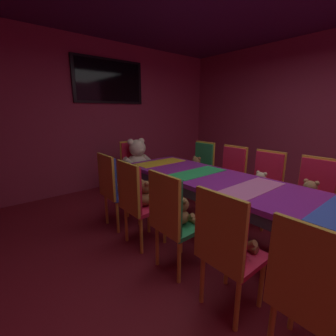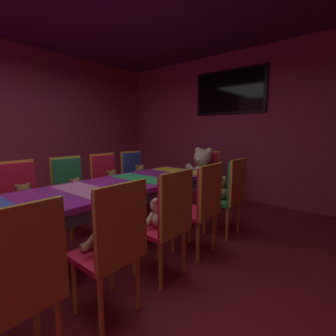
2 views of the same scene
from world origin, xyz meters
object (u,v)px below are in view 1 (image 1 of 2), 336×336
at_px(chair_left_2, 225,243).
at_px(chair_right_4, 231,171).
at_px(chair_left_1, 312,290).
at_px(teddy_left_3, 182,212).
at_px(teddy_left_5, 123,182).
at_px(throne_chair, 133,163).
at_px(chair_right_3, 266,180).
at_px(chair_right_5, 202,164).
at_px(king_teddy_bear, 138,158).
at_px(banquet_table, 252,195).
at_px(chair_left_3, 171,214).
at_px(teddy_right_5, 196,166).
at_px(teddy_left_4, 146,195).
at_px(wall_tv, 109,81).
at_px(teddy_right_2, 309,194).
at_px(chair_left_5, 113,184).
at_px(teddy_right_3, 260,183).
at_px(teddy_left_2, 237,237).
at_px(chair_left_4, 135,197).
at_px(teddy_left_1, 321,281).
at_px(chair_right_2, 314,191).

bearing_deg(chair_left_2, chair_right_4, 34.15).
distance_m(chair_left_1, teddy_left_3, 1.17).
height_order(teddy_left_5, throne_chair, throne_chair).
bearing_deg(chair_left_1, chair_right_3, 34.15).
xyz_separation_m(chair_right_5, king_teddy_bear, (-0.86, 0.71, 0.11)).
xyz_separation_m(banquet_table, chair_left_3, (-0.85, 0.30, -0.06)).
xyz_separation_m(chair_left_2, king_teddy_bear, (0.85, 2.48, 0.11)).
height_order(chair_right_4, teddy_right_5, chair_right_4).
xyz_separation_m(teddy_left_4, teddy_left_5, (0.01, 0.56, 0.01)).
distance_m(chair_left_1, wall_tv, 4.31).
height_order(chair_right_3, teddy_right_5, chair_right_3).
distance_m(chair_left_2, teddy_right_2, 1.56).
xyz_separation_m(chair_right_3, king_teddy_bear, (-0.84, 1.89, 0.11)).
xyz_separation_m(chair_left_5, teddy_right_3, (1.55, -1.14, -0.02)).
bearing_deg(throne_chair, chair_left_5, -43.06).
height_order(chair_left_1, teddy_left_2, chair_left_1).
bearing_deg(chair_left_3, teddy_right_5, 36.99).
xyz_separation_m(teddy_right_2, king_teddy_bear, (-0.71, 2.47, 0.12)).
bearing_deg(chair_left_5, chair_right_4, -18.88).
height_order(teddy_left_2, teddy_left_5, teddy_left_5).
bearing_deg(chair_right_5, chair_left_2, 46.05).
bearing_deg(chair_right_4, teddy_left_5, -20.51).
relative_size(chair_left_1, teddy_right_3, 3.43).
height_order(chair_left_2, teddy_left_4, chair_left_2).
bearing_deg(teddy_right_2, teddy_left_4, -39.31).
relative_size(chair_left_1, teddy_left_3, 3.48).
height_order(chair_left_2, king_teddy_bear, king_teddy_bear).
bearing_deg(king_teddy_bear, chair_right_5, 50.67).
distance_m(chair_left_2, chair_left_4, 1.18).
xyz_separation_m(teddy_left_1, throne_chair, (0.72, 3.21, 0.02)).
bearing_deg(chair_left_2, king_teddy_bear, 71.07).
relative_size(teddy_left_2, king_teddy_bear, 0.50).
distance_m(chair_left_5, chair_right_2, 2.43).
relative_size(chair_right_2, teddy_right_5, 3.18).
bearing_deg(teddy_right_2, chair_right_2, -180.00).
relative_size(chair_left_5, chair_right_5, 1.00).
xyz_separation_m(chair_right_5, wall_tv, (-0.86, 1.63, 1.45)).
distance_m(teddy_left_5, king_teddy_bear, 1.04).
distance_m(chair_left_1, king_teddy_bear, 3.16).
height_order(banquet_table, chair_right_2, chair_right_2).
bearing_deg(chair_right_5, teddy_left_4, 20.72).
bearing_deg(chair_left_5, teddy_left_4, -76.41).
bearing_deg(teddy_right_2, teddy_right_3, -89.13).
relative_size(throne_chair, wall_tv, 0.71).
bearing_deg(teddy_left_4, teddy_left_1, -89.96).
relative_size(chair_left_2, chair_right_3, 1.00).
bearing_deg(king_teddy_bear, teddy_left_2, -15.89).
bearing_deg(chair_left_4, chair_left_1, -89.90).
distance_m(banquet_table, teddy_left_1, 1.12).
bearing_deg(teddy_right_2, chair_right_5, -94.92).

